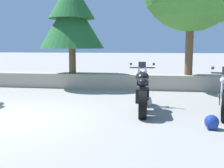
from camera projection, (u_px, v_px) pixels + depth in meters
ground_plane at (7, 118)px, 6.32m from camera, size 120.00×120.00×0.00m
stone_wall at (70, 80)px, 10.98m from camera, size 36.00×0.80×0.55m
motorcycle_black_centre at (142, 92)px, 6.92m from camera, size 0.67×2.07×1.18m
rider_helmet at (212, 122)px, 5.42m from camera, size 0.28×0.28×0.28m
pine_tree_mid_left at (72, 16)px, 10.60m from camera, size 2.45×2.45×3.53m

